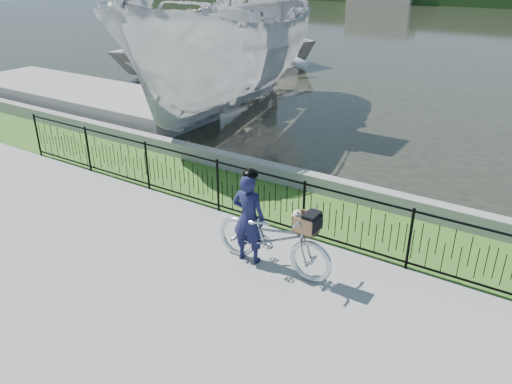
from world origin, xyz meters
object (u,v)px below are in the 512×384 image
Objects in this scene: dock at (82,97)px; cyclist at (249,217)px; boat_far at (212,49)px; bicycle_rig at (274,237)px; boat_near at (227,52)px.

cyclist is at bearing -25.84° from dock.
boat_far reaches higher than dock.
bicycle_rig is 1.29× the size of cyclist.
boat_near is at bearing -48.56° from boat_far.
dock is 4.54× the size of bicycle_rig.
dock is at bearing 154.16° from cyclist.
bicycle_rig is 0.18× the size of boat_far.
boat_far is at bearing 129.74° from cyclist.
dock is 0.84× the size of boat_far.
dock is at bearing 155.27° from bicycle_rig.
boat_far is (-5.30, 6.00, -1.15)m from boat_near.
boat_near reaches higher than boat_far.
boat_near is (5.21, 1.72, 1.81)m from dock.
boat_far is at bearing 90.69° from dock.
boat_far reaches higher than bicycle_rig.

